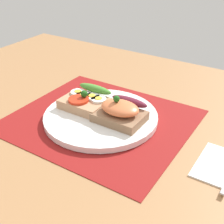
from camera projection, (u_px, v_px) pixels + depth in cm
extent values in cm
cube|color=#A37347|center=(101.00, 126.00, 71.01)|extent=(120.00, 90.00, 3.20)
cube|color=maroon|center=(101.00, 120.00, 70.13)|extent=(38.76, 34.41, 0.30)
cylinder|color=white|center=(101.00, 117.00, 69.72)|extent=(25.61, 25.61, 1.32)
cube|color=tan|center=(85.00, 103.00, 71.56)|extent=(10.35, 7.84, 2.14)
cylinder|color=red|center=(79.00, 100.00, 70.19)|extent=(4.71, 4.71, 0.60)
ellipsoid|color=#488E31|center=(95.00, 89.00, 73.72)|extent=(9.11, 2.20, 1.80)
sphere|color=#1E5919|center=(84.00, 94.00, 70.31)|extent=(1.60, 1.60, 1.60)
cylinder|color=white|center=(78.00, 92.00, 73.52)|extent=(3.50, 3.50, 0.50)
cylinder|color=yellow|center=(78.00, 91.00, 73.35)|extent=(1.58, 1.58, 0.16)
cylinder|color=white|center=(83.00, 95.00, 72.13)|extent=(3.50, 3.50, 0.50)
cylinder|color=yellow|center=(83.00, 94.00, 71.97)|extent=(1.58, 1.58, 0.16)
cylinder|color=white|center=(92.00, 97.00, 71.55)|extent=(3.50, 3.50, 0.50)
cylinder|color=yellow|center=(92.00, 95.00, 71.38)|extent=(1.58, 1.58, 0.16)
cylinder|color=white|center=(99.00, 99.00, 70.40)|extent=(3.50, 3.50, 0.50)
cylinder|color=yellow|center=(99.00, 98.00, 70.24)|extent=(1.58, 1.58, 0.16)
cube|color=#8F6A4C|center=(119.00, 117.00, 66.54)|extent=(10.46, 7.74, 1.92)
ellipsoid|color=#E27142|center=(121.00, 107.00, 65.76)|extent=(8.58, 6.19, 2.45)
ellipsoid|color=maroon|center=(129.00, 101.00, 68.72)|extent=(8.89, 2.20, 1.80)
sphere|color=#1E5919|center=(118.00, 98.00, 65.29)|extent=(1.40, 1.40, 1.40)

